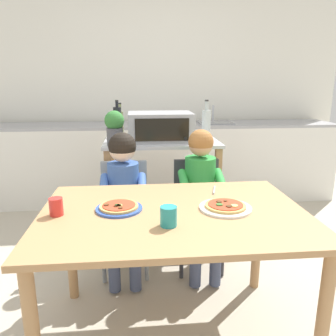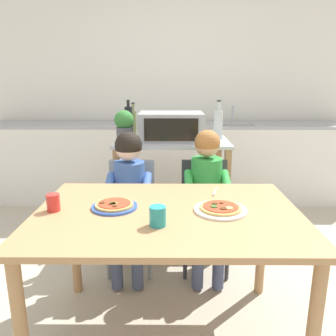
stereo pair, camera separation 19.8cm
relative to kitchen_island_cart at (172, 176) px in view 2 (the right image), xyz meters
name	(u,v)px [view 2 (the right image)]	position (x,y,z in m)	size (l,w,h in m)	color
ground_plane	(169,246)	(-0.03, -0.11, -0.61)	(10.66, 10.66, 0.00)	#B7AD99
back_wall_tiled	(169,85)	(-0.03, 1.55, 0.74)	(4.79, 0.12, 2.70)	white
kitchen_counter	(169,162)	(-0.03, 1.14, -0.15)	(4.31, 0.60, 1.11)	silver
kitchen_island_cart	(172,176)	(0.00, 0.00, 0.00)	(0.94, 0.58, 0.92)	#B7BABF
toaster_oven	(171,126)	(-0.01, 0.00, 0.43)	(0.52, 0.40, 0.23)	#999BA0
bottle_slim_sauce	(133,122)	(-0.34, 0.23, 0.43)	(0.05, 0.05, 0.30)	olive
bottle_tall_green_wine	(129,123)	(-0.36, -0.02, 0.45)	(0.06, 0.06, 0.33)	black
bottle_brown_beer	(218,124)	(0.39, 0.05, 0.44)	(0.08, 0.08, 0.33)	#ADB7B2
potted_herb_plant	(124,126)	(-0.37, -0.19, 0.45)	(0.15, 0.15, 0.27)	#4C4C51
dining_table	(168,228)	(-0.03, -1.17, 0.05)	(1.36, 0.94, 0.75)	#AD7F51
dining_chair_left	(131,207)	(-0.31, -0.41, -0.13)	(0.36, 0.36, 0.81)	gray
dining_chair_right	(204,207)	(0.24, -0.41, -0.13)	(0.36, 0.36, 0.81)	#333338
child_in_blue_striped_shirt	(129,187)	(-0.31, -0.53, 0.07)	(0.32, 0.42, 1.04)	#424C6B
child_in_green_shirt	(207,188)	(0.24, -0.53, 0.06)	(0.32, 0.42, 1.05)	#424C6B
pizza_plate_blue_rimmed	(114,206)	(-0.31, -1.13, 0.16)	(0.24, 0.24, 0.03)	#3356B7
pizza_plate_white	(221,209)	(0.24, -1.17, 0.16)	(0.27, 0.27, 0.03)	white
drinking_cup_red	(54,202)	(-0.61, -1.17, 0.19)	(0.07, 0.07, 0.09)	red
drinking_cup_teal	(158,216)	(-0.07, -1.35, 0.19)	(0.08, 0.08, 0.09)	teal
serving_spoon	(215,191)	(0.25, -0.87, 0.15)	(0.01, 0.01, 0.14)	#B7BABF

